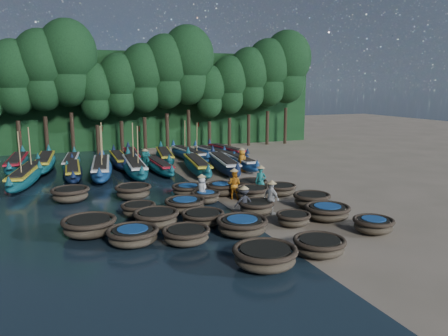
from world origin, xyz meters
name	(u,v)px	position (x,y,z in m)	size (l,w,h in m)	color
ground	(213,198)	(0.00, 0.00, 0.00)	(120.00, 120.00, 0.00)	gray
foliage_wall	(136,100)	(0.00, 23.50, 5.00)	(40.00, 3.00, 10.00)	black
coracle_2	(265,256)	(-1.79, -10.22, 0.46)	(2.42, 2.42, 0.80)	#4D4230
coracle_3	(319,246)	(0.75, -9.91, 0.40)	(2.42, 2.42, 0.70)	#4D4230
coracle_4	(373,225)	(4.51, -8.60, 0.40)	(1.85, 1.85, 0.69)	#4D4230
coracle_5	(133,235)	(-5.84, -6.08, 0.42)	(2.29, 2.29, 0.73)	#4D4230
coracle_6	(186,235)	(-3.74, -6.79, 0.40)	(2.50, 2.50, 0.69)	#4D4230
coracle_7	(242,226)	(-1.11, -6.67, 0.45)	(2.74, 2.74, 0.78)	#4D4230
coracle_8	(293,219)	(1.69, -6.37, 0.36)	(1.81, 1.81, 0.63)	#4D4230
coracle_9	(327,212)	(3.73, -6.17, 0.42)	(2.26, 2.26, 0.74)	#4D4230
coracle_10	(89,226)	(-7.44, -4.27, 0.48)	(2.71, 2.71, 0.83)	#4D4230
coracle_11	(156,218)	(-4.44, -4.31, 0.48)	(2.58, 2.58, 0.85)	#4D4230
coracle_12	(203,217)	(-2.26, -4.67, 0.38)	(2.35, 2.35, 0.67)	#4D4230
coracle_13	(256,207)	(0.84, -4.12, 0.43)	(2.16, 2.16, 0.75)	#4D4230
coracle_14	(312,200)	(4.24, -3.99, 0.45)	(2.19, 2.19, 0.79)	#4D4230
coracle_15	(139,209)	(-4.86, -2.21, 0.40)	(1.98, 1.98, 0.70)	#4D4230
coracle_16	(185,204)	(-2.42, -2.25, 0.41)	(2.49, 2.49, 0.71)	#4D4230
coracle_17	(206,197)	(-0.83, -1.01, 0.39)	(1.96, 1.96, 0.67)	#4D4230
coracle_18	(252,192)	(1.95, -1.28, 0.44)	(1.98, 1.98, 0.76)	#4D4230
coracle_19	(281,189)	(3.95, -1.06, 0.40)	(2.18, 2.18, 0.69)	#4D4230
coracle_20	(70,194)	(-7.92, 2.10, 0.48)	(2.16, 2.16, 0.83)	#4D4230
coracle_21	(133,191)	(-4.47, 1.42, 0.48)	(2.31, 2.31, 0.84)	#4D4230
coracle_22	(188,189)	(-1.23, 1.10, 0.37)	(2.26, 2.26, 0.64)	#4D4230
coracle_23	(221,188)	(0.63, 0.32, 0.44)	(1.91, 1.91, 0.76)	#4D4230
coracle_24	(252,185)	(2.84, 0.67, 0.40)	(2.28, 2.28, 0.71)	#4D4230
long_boat_1	(26,176)	(-10.46, 7.96, 0.60)	(2.98, 8.74, 3.76)	#0E4754
long_boat_2	(73,171)	(-7.43, 8.99, 0.51)	(1.62, 7.56, 1.33)	#111D3E
long_boat_3	(101,168)	(-5.47, 8.82, 0.61)	(2.70, 8.99, 3.85)	navy
long_boat_4	(134,167)	(-3.10, 8.61, 0.60)	(2.07, 8.89, 3.78)	#0E4754
long_boat_5	(159,166)	(-1.19, 8.73, 0.49)	(1.46, 7.26, 1.28)	#0E4754
long_boat_6	(197,165)	(1.47, 7.51, 0.57)	(2.58, 8.51, 1.51)	#0E4754
long_boat_7	(224,164)	(3.59, 7.34, 0.59)	(2.77, 8.69, 1.55)	#111D3E
long_boat_8	(239,161)	(5.30, 8.26, 0.51)	(1.66, 7.66, 1.35)	navy
long_boat_9	(17,163)	(-11.33, 13.55, 0.58)	(2.02, 8.68, 1.53)	#0E4754
long_boat_10	(45,162)	(-9.30, 13.24, 0.58)	(2.17, 8.68, 1.53)	#0E4754
long_boat_11	(71,162)	(-7.34, 13.16, 0.50)	(2.20, 7.41, 1.31)	#0E4754
long_boat_12	(119,160)	(-3.62, 12.61, 0.52)	(1.50, 7.71, 1.36)	#111D3E
long_boat_13	(132,156)	(-2.34, 14.02, 0.53)	(2.05, 7.85, 1.39)	#111D3E
long_boat_14	(165,156)	(0.30, 12.86, 0.54)	(2.61, 8.04, 1.43)	#0E4754
long_boat_15	(189,154)	(2.59, 13.13, 0.55)	(2.23, 8.13, 3.47)	navy
long_boat_16	(213,153)	(4.86, 13.07, 0.51)	(2.42, 7.48, 1.33)	navy
long_boat_17	(227,151)	(6.50, 13.80, 0.51)	(2.24, 7.56, 1.34)	#111D3E
fisherman_0	(202,188)	(-1.01, -0.84, 0.85)	(0.62, 0.84, 1.77)	beige
fisherman_1	(261,180)	(2.74, -0.76, 0.99)	(0.78, 0.76, 2.01)	#1A706D
fisherman_2	(234,184)	(1.03, -0.72, 0.92)	(1.07, 1.06, 1.94)	#C6761A
fisherman_3	(244,201)	(0.19, -3.99, 0.79)	(1.02, 0.65, 1.69)	black
fisherman_4	(272,197)	(1.59, -4.31, 0.92)	(0.72, 1.08, 1.91)	beige
fisherman_5	(145,160)	(-2.09, 9.41, 0.88)	(0.96, 1.66, 1.90)	#1A706D
fisherman_6	(242,160)	(4.86, 6.72, 0.93)	(0.87, 1.02, 1.96)	#C6761A
tree_2	(14,77)	(-11.40, 20.00, 7.32)	(4.51, 4.51, 10.63)	black
tree_3	(41,69)	(-9.10, 20.00, 8.00)	(4.92, 4.92, 11.60)	black
tree_4	(68,62)	(-6.80, 20.00, 8.67)	(5.34, 5.34, 12.58)	black
tree_5	(95,92)	(-4.50, 20.00, 5.97)	(3.68, 3.68, 8.68)	black
tree_6	(120,85)	(-2.20, 20.00, 6.65)	(4.09, 4.09, 9.65)	black
tree_7	(143,78)	(0.10, 20.00, 7.32)	(4.51, 4.51, 10.63)	black
tree_8	(166,71)	(2.40, 20.00, 8.00)	(4.92, 4.92, 11.60)	black
tree_9	(188,64)	(4.70, 20.00, 8.67)	(5.34, 5.34, 12.58)	black
tree_10	(209,91)	(7.00, 20.00, 5.97)	(3.68, 3.68, 8.68)	black
tree_11	(229,85)	(9.30, 20.00, 6.65)	(4.09, 4.09, 9.65)	black
tree_12	(249,78)	(11.60, 20.00, 7.32)	(4.51, 4.51, 10.63)	black
tree_13	(268,72)	(13.90, 20.00, 8.00)	(4.92, 4.92, 11.60)	black
tree_14	(287,66)	(16.20, 20.00, 8.67)	(5.34, 5.34, 12.58)	black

